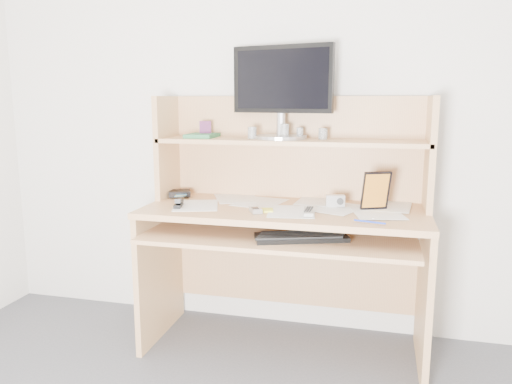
% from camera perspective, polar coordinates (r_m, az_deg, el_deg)
% --- Properties ---
extents(back_wall, '(3.60, 0.04, 2.50)m').
position_cam_1_polar(back_wall, '(2.74, 4.66, 9.82)').
color(back_wall, silver).
rests_on(back_wall, floor).
extents(desk, '(1.40, 0.70, 1.30)m').
position_cam_1_polar(desk, '(2.58, 3.59, -2.67)').
color(desk, tan).
rests_on(desk, floor).
extents(paper_clutter, '(1.32, 0.54, 0.01)m').
position_cam_1_polar(paper_clutter, '(2.49, 3.27, -1.77)').
color(paper_clutter, white).
rests_on(paper_clutter, desk).
extents(keyboard, '(0.45, 0.28, 0.03)m').
position_cam_1_polar(keyboard, '(2.30, 5.19, -5.10)').
color(keyboard, black).
rests_on(keyboard, desk).
extents(tv_remote, '(0.07, 0.16, 0.02)m').
position_cam_1_polar(tv_remote, '(2.35, 6.03, -2.23)').
color(tv_remote, '#9D9E99').
rests_on(tv_remote, paper_clutter).
extents(flip_phone, '(0.08, 0.10, 0.02)m').
position_cam_1_polar(flip_phone, '(2.38, -0.04, -1.97)').
color(flip_phone, '#B2B2B4').
rests_on(flip_phone, paper_clutter).
extents(stapler, '(0.06, 0.13, 0.04)m').
position_cam_1_polar(stapler, '(2.54, -8.84, -1.12)').
color(stapler, black).
rests_on(stapler, paper_clutter).
extents(wallet, '(0.15, 0.14, 0.03)m').
position_cam_1_polar(wallet, '(2.80, -8.74, -0.13)').
color(wallet, black).
rests_on(wallet, paper_clutter).
extents(sticky_note_pad, '(0.09, 0.09, 0.01)m').
position_cam_1_polar(sticky_note_pad, '(2.41, 1.07, -2.09)').
color(sticky_note_pad, yellow).
rests_on(sticky_note_pad, desk).
extents(digital_camera, '(0.10, 0.05, 0.06)m').
position_cam_1_polar(digital_camera, '(2.52, 9.05, -0.97)').
color(digital_camera, '#AFAFB2').
rests_on(digital_camera, paper_clutter).
extents(game_case, '(0.13, 0.07, 0.19)m').
position_cam_1_polar(game_case, '(2.46, 13.54, 0.15)').
color(game_case, black).
rests_on(game_case, paper_clutter).
extents(blue_pen, '(0.14, 0.04, 0.01)m').
position_cam_1_polar(blue_pen, '(2.22, 12.87, -3.34)').
color(blue_pen, '#1A35C4').
rests_on(blue_pen, paper_clutter).
extents(card_box, '(0.07, 0.04, 0.09)m').
position_cam_1_polar(card_box, '(2.75, -5.81, 7.18)').
color(card_box, maroon).
rests_on(card_box, desk).
extents(shelf_book, '(0.15, 0.21, 0.02)m').
position_cam_1_polar(shelf_book, '(2.71, -6.17, 6.43)').
color(shelf_book, '#338051').
rests_on(shelf_book, desk).
extents(chip_stack_a, '(0.05, 0.05, 0.06)m').
position_cam_1_polar(chip_stack_a, '(2.60, -0.45, 6.78)').
color(chip_stack_a, black).
rests_on(chip_stack_a, desk).
extents(chip_stack_b, '(0.04, 0.04, 0.06)m').
position_cam_1_polar(chip_stack_b, '(2.62, 5.04, 6.72)').
color(chip_stack_b, white).
rests_on(chip_stack_b, desk).
extents(chip_stack_c, '(0.05, 0.05, 0.06)m').
position_cam_1_polar(chip_stack_c, '(2.58, 7.66, 6.61)').
color(chip_stack_c, black).
rests_on(chip_stack_c, desk).
extents(chip_stack_d, '(0.06, 0.06, 0.08)m').
position_cam_1_polar(chip_stack_d, '(2.59, 3.28, 6.92)').
color(chip_stack_d, white).
rests_on(chip_stack_d, desk).
extents(monitor, '(0.55, 0.28, 0.48)m').
position_cam_1_polar(monitor, '(2.63, 2.97, 11.66)').
color(monitor, '#BABABF').
rests_on(monitor, desk).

